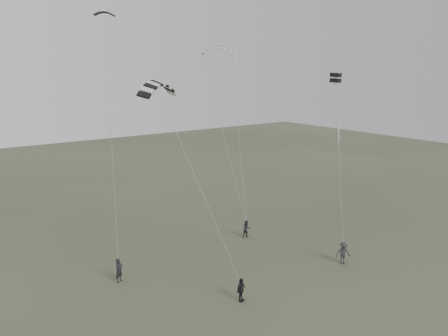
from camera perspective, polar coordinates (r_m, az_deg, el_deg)
ground at (r=31.98m, az=4.92°, el=-14.68°), size 140.00×140.00×0.00m
flyer_left at (r=32.48m, az=-13.56°, el=-12.85°), size 0.75×0.66×1.74m
flyer_right at (r=39.38m, az=2.97°, el=-7.96°), size 0.87×0.73×1.57m
flyer_center at (r=29.28m, az=2.23°, el=-15.62°), size 1.01×0.69×1.59m
flyer_far at (r=35.46m, az=15.31°, el=-10.66°), size 1.33×1.17×1.78m
kite_dark_small at (r=37.33m, az=-15.37°, el=19.03°), size 1.70×0.84×0.63m
kite_pale_large at (r=43.30m, az=-0.85°, el=15.41°), size 3.47×2.92×1.61m
kite_striped at (r=28.57m, az=-8.60°, el=10.93°), size 3.54×2.57×1.48m
kite_box at (r=38.08m, az=14.38°, el=11.35°), size 0.90×0.94×0.80m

